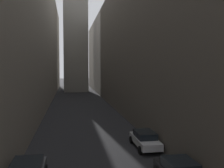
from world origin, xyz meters
name	(u,v)px	position (x,y,z in m)	size (l,w,h in m)	color
ground_plane	(81,108)	(0.00, 48.00, 0.00)	(264.00, 264.00, 0.00)	#232326
building_block_left	(1,33)	(-13.11, 50.00, 12.64)	(15.22, 108.00, 25.28)	gray
building_block_right	(150,49)	(12.80, 50.00, 10.41)	(14.60, 108.00, 20.81)	#60594F
parked_car_right_far	(145,139)	(4.40, 24.54, 0.76)	(1.89, 4.51, 1.42)	silver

